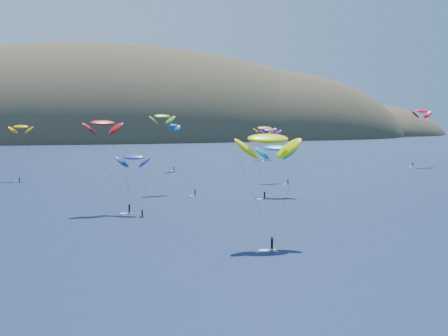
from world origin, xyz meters
name	(u,v)px	position (x,y,z in m)	size (l,w,h in m)	color
ground	(386,292)	(0.00, 0.00, 0.00)	(2800.00, 2800.00, 0.00)	black
island	(120,148)	(39.40, 562.36, -10.74)	(730.00, 300.00, 210.00)	#3D3526
kitesurfer_1	(21,127)	(-46.32, 156.63, 18.15)	(8.15, 10.33, 20.34)	gold
kitesurfer_2	(268,139)	(-3.27, 33.06, 18.00)	(11.48, 9.59, 21.16)	gold
kitesurfer_3	(162,116)	(-6.66, 109.38, 21.73)	(11.42, 14.07, 23.86)	gold
kitesurfer_4	(174,125)	(11.81, 178.34, 18.06)	(8.06, 8.39, 20.32)	gold
kitesurfer_5	(276,148)	(21.35, 91.57, 13.16)	(12.23, 11.07, 16.11)	gold
kitesurfer_6	(270,130)	(33.16, 126.52, 17.15)	(7.28, 11.63, 19.20)	gold
kitesurfer_8	(422,111)	(119.53, 168.46, 23.90)	(11.35, 5.91, 26.69)	gold
kitesurfer_9	(103,123)	(-26.61, 78.61, 20.22)	(10.48, 9.67, 22.76)	gold
kitesurfer_10	(133,157)	(-20.46, 73.20, 12.57)	(8.25, 10.95, 14.69)	gold
kitesurfer_11	(265,128)	(68.06, 225.42, 15.71)	(11.67, 12.87, 18.97)	gold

